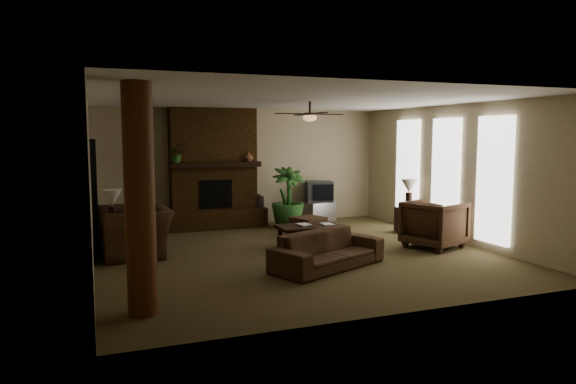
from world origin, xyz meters
name	(u,v)px	position (x,y,z in m)	size (l,w,h in m)	color
room_shell	(296,178)	(0.00, 0.00, 1.40)	(7.00, 7.00, 7.00)	brown
fireplace	(214,179)	(-0.80, 3.22, 1.16)	(2.40, 0.70, 2.80)	#492E13
windows	(446,175)	(3.45, 0.20, 1.35)	(0.08, 3.65, 2.35)	white
log_column	(140,200)	(-2.95, -2.40, 1.40)	(0.36, 0.36, 2.80)	brown
doorway	(94,194)	(-3.44, 1.80, 1.05)	(0.10, 1.00, 2.10)	black
ceiling_fan	(310,116)	(0.40, 0.30, 2.53)	(1.35, 1.35, 0.37)	black
sofa	(328,244)	(0.10, -1.17, 0.40)	(2.05, 0.60, 0.80)	#442E1D
armchair_left	(135,223)	(-2.78, 0.88, 0.59)	(1.34, 0.87, 1.17)	#442E1D
armchair_right	(435,222)	(2.70, -0.48, 0.50)	(0.98, 0.92, 1.01)	#442E1D
coffee_table	(309,228)	(0.44, 0.42, 0.37)	(1.20, 0.70, 0.43)	black
ottoman	(308,226)	(0.90, 1.53, 0.20)	(0.60, 0.60, 0.40)	#442E1D
tv_stand	(318,212)	(1.86, 3.15, 0.25)	(0.85, 0.50, 0.50)	silver
tv	(319,192)	(1.88, 3.14, 0.76)	(0.75, 0.65, 0.52)	#38383B
floor_vase	(257,208)	(0.24, 3.15, 0.43)	(0.34, 0.34, 0.77)	black
floor_plant	(288,211)	(0.82, 2.55, 0.40)	(0.80, 1.43, 0.80)	#285120
side_table_left	(113,240)	(-3.15, 1.06, 0.28)	(0.50, 0.50, 0.55)	black
lamp_left	(112,201)	(-3.15, 1.03, 1.00)	(0.44, 0.44, 0.65)	black
side_table_right	(408,220)	(3.15, 1.07, 0.28)	(0.50, 0.50, 0.55)	black
lamp_right	(409,188)	(3.15, 1.07, 1.00)	(0.39, 0.39, 0.65)	black
mantel_plant	(177,156)	(-1.69, 2.91, 1.72)	(0.38, 0.42, 0.33)	#285120
mantel_vase	(249,157)	(-0.01, 2.98, 1.67)	(0.22, 0.23, 0.22)	brown
book_a	(299,218)	(0.24, 0.43, 0.57)	(0.22, 0.03, 0.29)	#999999
book_b	(322,218)	(0.69, 0.34, 0.58)	(0.21, 0.02, 0.29)	#999999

